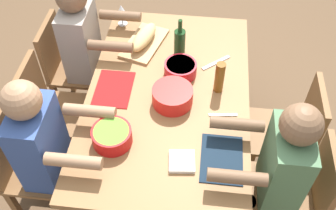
% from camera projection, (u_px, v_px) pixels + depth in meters
% --- Properties ---
extents(ground_plane, '(8.00, 8.00, 0.00)m').
position_uv_depth(ground_plane, '(168.00, 158.00, 3.03)').
color(ground_plane, brown).
extents(dining_table, '(1.65, 1.02, 0.74)m').
position_uv_depth(dining_table, '(168.00, 102.00, 2.54)').
color(dining_table, olive).
rests_on(dining_table, ground_plane).
extents(chair_near_center, '(0.40, 0.40, 0.85)m').
position_uv_depth(chair_near_center, '(292.00, 130.00, 2.61)').
color(chair_near_center, brown).
rests_on(chair_near_center, ground_plane).
extents(chair_near_left, '(0.40, 0.40, 0.85)m').
position_uv_depth(chair_near_left, '(299.00, 191.00, 2.31)').
color(chair_near_left, brown).
rests_on(chair_near_left, ground_plane).
extents(diner_near_left, '(0.41, 0.53, 1.20)m').
position_uv_depth(diner_near_left, '(275.00, 169.00, 2.16)').
color(diner_near_left, '#2D2D38').
rests_on(diner_near_left, ground_plane).
extents(chair_far_right, '(0.40, 0.40, 0.85)m').
position_uv_depth(chair_far_right, '(68.00, 64.00, 3.03)').
color(chair_far_right, brown).
rests_on(chair_far_right, ground_plane).
extents(diner_far_right, '(0.41, 0.53, 1.20)m').
position_uv_depth(diner_far_right, '(87.00, 44.00, 2.85)').
color(diner_far_right, '#2D2D38').
rests_on(diner_far_right, ground_plane).
extents(chair_far_left, '(0.40, 0.40, 0.85)m').
position_uv_depth(chair_far_left, '(27.00, 164.00, 2.43)').
color(chair_far_left, brown).
rests_on(chair_far_left, ground_plane).
extents(diner_far_left, '(0.41, 0.53, 1.20)m').
position_uv_depth(diner_far_left, '(48.00, 147.00, 2.26)').
color(diner_far_left, '#2D2D38').
rests_on(diner_far_left, ground_plane).
extents(chair_far_center, '(0.40, 0.40, 0.85)m').
position_uv_depth(chair_far_center, '(50.00, 109.00, 2.73)').
color(chair_far_center, brown).
rests_on(chair_far_center, ground_plane).
extents(serving_bowl_fruit, '(0.25, 0.25, 0.11)m').
position_uv_depth(serving_bowl_fruit, '(172.00, 95.00, 2.38)').
color(serving_bowl_fruit, red).
rests_on(serving_bowl_fruit, dining_table).
extents(serving_bowl_greens, '(0.21, 0.21, 0.09)m').
position_uv_depth(serving_bowl_greens, '(180.00, 68.00, 2.56)').
color(serving_bowl_greens, '#B21923').
rests_on(serving_bowl_greens, dining_table).
extents(serving_bowl_salad, '(0.23, 0.23, 0.10)m').
position_uv_depth(serving_bowl_salad, '(112.00, 135.00, 2.19)').
color(serving_bowl_salad, red).
rests_on(serving_bowl_salad, dining_table).
extents(cutting_board, '(0.45, 0.32, 0.02)m').
position_uv_depth(cutting_board, '(144.00, 43.00, 2.78)').
color(cutting_board, tan).
rests_on(cutting_board, dining_table).
extents(bread_loaf, '(0.34, 0.19, 0.09)m').
position_uv_depth(bread_loaf, '(144.00, 37.00, 2.74)').
color(bread_loaf, tan).
rests_on(bread_loaf, cutting_board).
extents(wine_bottle, '(0.08, 0.08, 0.29)m').
position_uv_depth(wine_bottle, '(180.00, 42.00, 2.64)').
color(wine_bottle, '#193819').
rests_on(wine_bottle, dining_table).
extents(beer_bottle, '(0.06, 0.06, 0.22)m').
position_uv_depth(beer_bottle, '(219.00, 77.00, 2.42)').
color(beer_bottle, brown).
rests_on(beer_bottle, dining_table).
extents(wine_glass, '(0.08, 0.08, 0.17)m').
position_uv_depth(wine_glass, '(121.00, 11.00, 2.86)').
color(wine_glass, silver).
rests_on(wine_glass, dining_table).
extents(fork_near_center, '(0.03, 0.17, 0.01)m').
position_uv_depth(fork_near_center, '(223.00, 115.00, 2.36)').
color(fork_near_center, silver).
rests_on(fork_near_center, dining_table).
extents(placemat_near_left, '(0.32, 0.23, 0.01)m').
position_uv_depth(placemat_near_left, '(222.00, 159.00, 2.15)').
color(placemat_near_left, '#142333').
rests_on(placemat_near_left, dining_table).
extents(placemat_far_center, '(0.32, 0.23, 0.01)m').
position_uv_depth(placemat_far_center, '(114.00, 89.00, 2.50)').
color(placemat_far_center, maroon).
rests_on(placemat_far_center, dining_table).
extents(carving_knife, '(0.17, 0.19, 0.01)m').
position_uv_depth(carving_knife, '(216.00, 63.00, 2.66)').
color(carving_knife, silver).
rests_on(carving_knife, dining_table).
extents(napkin_stack, '(0.15, 0.15, 0.02)m').
position_uv_depth(napkin_stack, '(182.00, 161.00, 2.13)').
color(napkin_stack, white).
rests_on(napkin_stack, dining_table).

